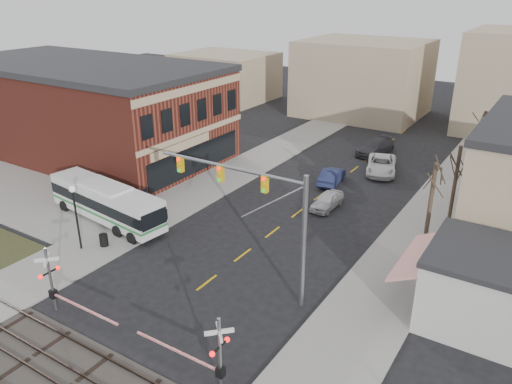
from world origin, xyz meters
TOP-DOWN VIEW (x-y plane):
  - ground at (0.00, 0.00)m, footprint 160.00×160.00m
  - sidewalk_west at (-9.50, 20.00)m, footprint 5.00×60.00m
  - sidewalk_east at (9.50, 20.00)m, footprint 5.00×60.00m
  - plaza_west at (-22.00, 5.00)m, footprint 20.00×10.00m
  - ballast_strip at (0.00, -8.00)m, footprint 160.00×5.00m
  - rail_tracks at (0.00, -8.00)m, footprint 160.00×3.91m
  - brick_building at (-26.98, 16.00)m, footprint 30.40×15.40m
  - awning_shop at (15.97, 7.00)m, footprint 9.74×6.20m
  - tree_east_a at (10.50, 12.00)m, footprint 0.28×0.28m
  - tree_east_b at (10.80, 18.00)m, footprint 0.28×0.28m
  - tree_east_c at (11.00, 26.00)m, footprint 0.28×0.28m
  - transit_bus at (-11.78, 4.81)m, footprint 11.47×3.80m
  - traffic_signal_mast at (3.27, 3.08)m, footprint 9.95×0.30m
  - rr_crossing_west at (-5.08, -4.81)m, footprint 5.60×1.36m
  - rr_crossing_east at (5.56, -4.69)m, footprint 5.60×1.36m
  - street_lamp at (-9.87, 0.61)m, footprint 0.44×0.44m
  - trash_bin at (-8.84, 1.75)m, footprint 0.60×0.60m
  - car_a at (1.56, 16.15)m, footprint 1.67×3.95m
  - car_b at (-0.38, 21.35)m, footprint 2.17×4.60m
  - car_c at (2.51, 26.55)m, footprint 4.22×6.29m
  - car_d at (-0.02, 31.75)m, footprint 3.42×5.74m
  - pedestrian_near at (-10.19, 4.95)m, footprint 0.65×0.78m
  - pedestrian_far at (-11.28, 8.42)m, footprint 0.92×0.86m

SIDE VIEW (x-z plane):
  - ground at x=0.00m, z-range 0.00..0.00m
  - ballast_strip at x=0.00m, z-range 0.00..0.06m
  - plaza_west at x=-22.00m, z-range 0.00..0.11m
  - sidewalk_west at x=-9.50m, z-range 0.00..0.12m
  - sidewalk_east at x=9.50m, z-range 0.00..0.12m
  - rail_tracks at x=0.00m, z-range 0.05..0.19m
  - trash_bin at x=-8.84m, z-range 0.12..0.98m
  - car_a at x=1.56m, z-range 0.00..1.33m
  - car_b at x=-0.38m, z-range 0.00..1.46m
  - car_d at x=-0.02m, z-range 0.00..1.56m
  - car_c at x=2.51m, z-range 0.00..1.60m
  - pedestrian_far at x=-11.28m, z-range 0.12..1.64m
  - pedestrian_near at x=-10.19m, z-range 0.12..1.95m
  - transit_bus at x=-11.78m, z-range 0.20..3.10m
  - rr_crossing_west at x=-5.08m, z-range -0.03..3.97m
  - rr_crossing_east at x=5.56m, z-range -0.03..3.97m
  - awning_shop at x=15.97m, z-range 0.01..4.31m
  - tree_east_b at x=10.80m, z-range 0.12..6.42m
  - street_lamp at x=-9.87m, z-range 1.09..5.77m
  - tree_east_a at x=10.50m, z-range 0.12..6.87m
  - tree_east_c at x=11.00m, z-range 0.12..7.32m
  - brick_building at x=-26.98m, z-range 0.01..9.61m
  - traffic_signal_mast at x=3.27m, z-range 1.74..9.74m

